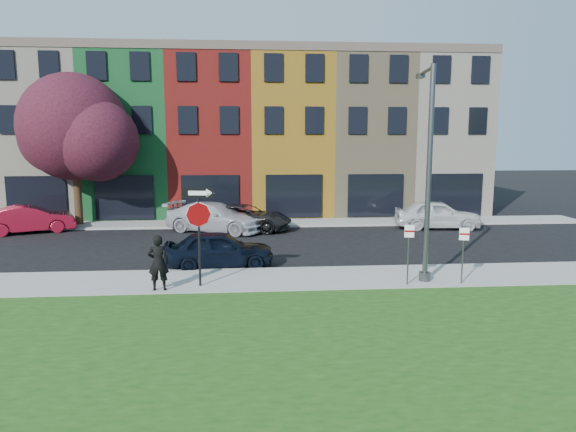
{
  "coord_description": "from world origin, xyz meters",
  "views": [
    {
      "loc": [
        -2.74,
        -14.47,
        5.06
      ],
      "look_at": [
        -1.3,
        4.0,
        2.18
      ],
      "focal_mm": 32.0,
      "sensor_mm": 36.0,
      "label": 1
    }
  ],
  "objects": [
    {
      "name": "ground",
      "position": [
        0.0,
        0.0,
        0.0
      ],
      "size": [
        120.0,
        120.0,
        0.0
      ],
      "primitive_type": "plane",
      "color": "black",
      "rests_on": "ground"
    },
    {
      "name": "sidewalk_near",
      "position": [
        2.0,
        3.0,
        0.06
      ],
      "size": [
        40.0,
        3.0,
        0.12
      ],
      "primitive_type": "cube",
      "color": "gray",
      "rests_on": "ground"
    },
    {
      "name": "sidewalk_far",
      "position": [
        -3.0,
        15.0,
        0.06
      ],
      "size": [
        40.0,
        2.4,
        0.12
      ],
      "primitive_type": "cube",
      "color": "gray",
      "rests_on": "ground"
    },
    {
      "name": "rowhouse_block",
      "position": [
        -2.5,
        21.18,
        4.99
      ],
      "size": [
        30.0,
        10.12,
        10.0
      ],
      "color": "beige",
      "rests_on": "ground"
    },
    {
      "name": "stop_sign",
      "position": [
        -4.38,
        2.26,
        2.46
      ],
      "size": [
        1.05,
        0.18,
        3.29
      ],
      "rotation": [
        0.0,
        0.0,
        -0.14
      ],
      "color": "black",
      "rests_on": "sidewalk_near"
    },
    {
      "name": "man",
      "position": [
        -5.67,
        1.9,
        1.03
      ],
      "size": [
        0.71,
        0.5,
        1.83
      ],
      "primitive_type": "imported",
      "rotation": [
        0.0,
        0.0,
        3.19
      ],
      "color": "black",
      "rests_on": "sidewalk_near"
    },
    {
      "name": "sedan_near",
      "position": [
        -3.91,
        5.21,
        0.72
      ],
      "size": [
        2.32,
        4.47,
        1.44
      ],
      "primitive_type": "imported",
      "rotation": [
        0.0,
        0.0,
        1.64
      ],
      "color": "black",
      "rests_on": "ground"
    },
    {
      "name": "parked_car_red",
      "position": [
        -14.27,
        13.26,
        0.73
      ],
      "size": [
        4.61,
        5.5,
        1.46
      ],
      "primitive_type": "imported",
      "rotation": [
        0.0,
        0.0,
        1.95
      ],
      "color": "maroon",
      "rests_on": "ground"
    },
    {
      "name": "parked_car_silver",
      "position": [
        -4.55,
        12.84,
        0.78
      ],
      "size": [
        6.24,
        7.02,
        1.56
      ],
      "primitive_type": "imported",
      "rotation": [
        0.0,
        0.0,
        1.14
      ],
      "color": "#B9B8BE",
      "rests_on": "ground"
    },
    {
      "name": "parked_car_dark",
      "position": [
        -2.95,
        13.09,
        0.71
      ],
      "size": [
        4.75,
        6.2,
        1.42
      ],
      "primitive_type": "imported",
      "rotation": [
        0.0,
        0.0,
        1.33
      ],
      "color": "black",
      "rests_on": "ground"
    },
    {
      "name": "parked_car_white",
      "position": [
        7.68,
        12.82,
        0.79
      ],
      "size": [
        3.0,
        5.1,
        1.58
      ],
      "primitive_type": "imported",
      "rotation": [
        0.0,
        0.0,
        1.45
      ],
      "color": "silver",
      "rests_on": "ground"
    },
    {
      "name": "street_lamp",
      "position": [
        3.34,
        2.52,
        3.79
      ],
      "size": [
        0.64,
        2.57,
        7.27
      ],
      "rotation": [
        0.0,
        0.0,
        -0.13
      ],
      "color": "#484B4D",
      "rests_on": "sidewalk_near"
    },
    {
      "name": "parking_sign_a",
      "position": [
        2.57,
        1.89,
        1.45
      ],
      "size": [
        0.32,
        0.11,
        2.13
      ],
      "rotation": [
        0.0,
        0.0,
        -0.16
      ],
      "color": "#484B4D",
      "rests_on": "sidewalk_near"
    },
    {
      "name": "parking_sign_b",
      "position": [
        4.45,
        1.89,
        1.37
      ],
      "size": [
        0.31,
        0.13,
        1.99
      ],
      "rotation": [
        0.0,
        0.0,
        -0.29
      ],
      "color": "#484B4D",
      "rests_on": "sidewalk_near"
    },
    {
      "name": "tree_purple",
      "position": [
        -12.25,
        15.25,
        5.42
      ],
      "size": [
        7.1,
        6.21,
        8.42
      ],
      "color": "black",
      "rests_on": "sidewalk_far"
    }
  ]
}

